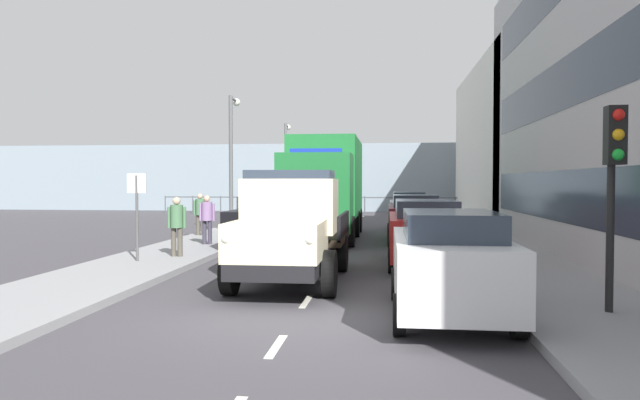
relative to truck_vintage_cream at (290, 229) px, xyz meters
name	(u,v)px	position (x,y,z in m)	size (l,w,h in m)	color
ground_plane	(345,244)	(-0.58, -8.09, -1.18)	(80.00, 80.00, 0.00)	#423F44
sidewalk_left	(484,244)	(-5.35, -8.09, -1.10)	(2.72, 39.07, 0.15)	gray
sidewalk_right	(213,240)	(4.19, -8.09, -1.10)	(2.72, 39.07, 0.15)	gray
road_centreline_markings	(343,246)	(-0.58, -7.41, -1.17)	(0.12, 34.91, 0.01)	silver
building_far_block	(533,145)	(-9.91, -20.35, 3.02)	(6.40, 15.30, 8.39)	silver
sea_horizon	(367,178)	(-0.58, -30.63, 1.32)	(80.00, 0.80, 5.00)	#84939E
seawall_railing	(365,201)	(-0.58, -27.03, -0.26)	(28.08, 0.08, 1.20)	#4C5156
truck_vintage_cream	(290,229)	(0.00, 0.00, 0.00)	(2.17, 5.64, 2.43)	black
lorry_cargo_green	(325,185)	(0.31, -9.97, 0.90)	(2.58, 8.20, 3.87)	#1E7033
car_white_kerbside_near	(449,262)	(-3.04, 2.69, -0.28)	(1.82, 4.00, 1.72)	white
car_red_kerbside_1	(425,231)	(-3.04, -3.09, -0.28)	(1.92, 4.28, 1.72)	#B21E1E
car_maroon_kerbside_2	(414,218)	(-3.04, -8.97, -0.28)	(1.93, 4.17, 1.72)	maroon
car_silver_kerbside_3	(408,210)	(-3.04, -14.55, -0.29)	(1.76, 3.89, 1.72)	#B7BABF
car_black_oppositeside_0	(268,221)	(1.88, -6.66, -0.28)	(1.94, 4.62, 1.72)	black
car_grey_oppositeside_1	(296,211)	(1.88, -12.85, -0.28)	(1.81, 4.40, 1.72)	slate
car_navy_oppositeside_2	(315,205)	(1.88, -19.41, -0.28)	(1.90, 3.90, 1.72)	navy
pedestrian_couple_a	(177,222)	(3.65, -3.07, -0.08)	(0.53, 0.34, 1.62)	#4C473D
pedestrian_in_dark_coat	(207,216)	(3.78, -6.15, -0.10)	(0.53, 0.34, 1.59)	#383342
pedestrian_near_railing	(200,211)	(5.04, -9.27, -0.10)	(0.53, 0.34, 1.59)	#4C473D
traffic_light_near	(614,163)	(-5.51, 2.78, 1.29)	(0.28, 0.41, 3.20)	black
lamp_post_promenade	(232,149)	(4.23, -10.95, 2.33)	(0.32, 1.14, 5.53)	#59595B
lamp_post_far	(286,160)	(3.99, -22.42, 2.34)	(0.32, 1.14, 5.55)	#59595B
street_sign	(137,201)	(4.33, -2.05, 0.50)	(0.50, 0.07, 2.25)	#4C4C4C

